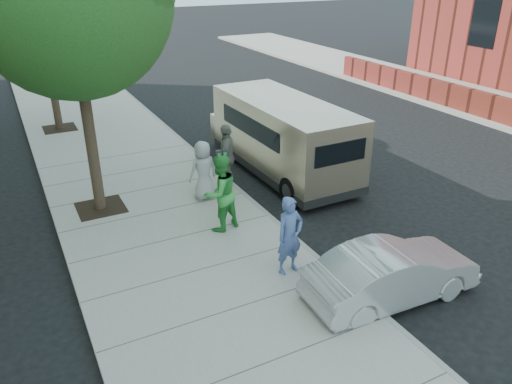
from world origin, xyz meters
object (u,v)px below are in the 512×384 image
person_green_shirt (220,193)px  person_striped_polo (227,157)px  person_gray_shirt (203,171)px  parking_meter (222,164)px  van (281,135)px  person_officer (290,236)px  sedan (392,273)px

person_green_shirt → person_striped_polo: bearing=-133.5°
person_green_shirt → person_striped_polo: 2.37m
person_striped_polo → person_gray_shirt: bearing=-37.0°
parking_meter → person_gray_shirt: bearing=154.2°
van → person_officer: van is taller
van → sedan: bearing=-101.8°
person_striped_polo → person_officer: bearing=23.8°
sedan → person_officer: size_ratio=2.09×
parking_meter → person_green_shirt: bearing=-113.9°
person_officer → person_green_shirt: 2.38m
person_green_shirt → person_striped_polo: (1.12, 2.09, 0.00)m
person_officer → person_striped_polo: 4.46m
person_green_shirt → parking_meter: bearing=-130.5°
parking_meter → person_gray_shirt: 0.54m
sedan → person_striped_polo: bearing=9.7°
van → person_striped_polo: bearing=-164.5°
sedan → van: bearing=-9.2°
sedan → person_officer: bearing=44.2°
person_officer → person_gray_shirt: size_ratio=1.04×
parking_meter → sedan: 5.56m
person_officer → person_green_shirt: (-0.52, 2.32, 0.09)m
van → person_striped_polo: (-2.10, -0.61, -0.12)m
parking_meter → person_striped_polo: bearing=55.8°
person_officer → sedan: bearing=-55.0°
sedan → person_gray_shirt: person_gray_shirt is taller
parking_meter → van: size_ratio=0.22×
parking_meter → van: (2.50, 1.17, 0.06)m
person_green_shirt → person_gray_shirt: 1.79m
parking_meter → sedan: size_ratio=0.39×
parking_meter → van: bearing=26.2°
van → person_striped_polo: 2.19m
person_green_shirt → person_striped_polo: size_ratio=1.00×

